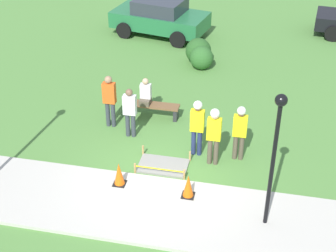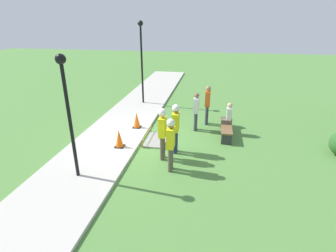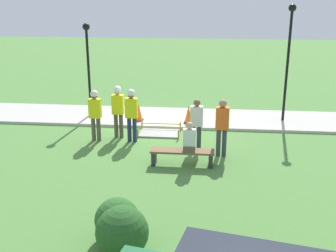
{
  "view_description": "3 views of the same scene",
  "coord_description": "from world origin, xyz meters",
  "px_view_note": "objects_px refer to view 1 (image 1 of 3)",
  "views": [
    {
      "loc": [
        2.57,
        -11.07,
        8.92
      ],
      "look_at": [
        -0.04,
        1.06,
        1.12
      ],
      "focal_mm": 55.0,
      "sensor_mm": 36.0,
      "label": 1
    },
    {
      "loc": [
        9.14,
        2.67,
        4.53
      ],
      "look_at": [
        0.28,
        1.09,
        0.82
      ],
      "focal_mm": 28.0,
      "sensor_mm": 36.0,
      "label": 2
    },
    {
      "loc": [
        -1.83,
        14.68,
        4.93
      ],
      "look_at": [
        -0.54,
        2.04,
        0.79
      ],
      "focal_mm": 45.0,
      "sensor_mm": 36.0,
      "label": 3
    }
  ],
  "objects_px": {
    "person_seated_on_bench": "(145,94)",
    "worker_assistant": "(240,129)",
    "park_bench": "(151,108)",
    "bystander_in_orange_shirt": "(110,98)",
    "worker_supervisor": "(197,123)",
    "parked_car_green": "(160,17)",
    "traffic_cone_near_patch": "(119,174)",
    "traffic_cone_far_patch": "(188,186)",
    "bystander_in_gray_shirt": "(130,110)",
    "lamppost_near": "(276,142)",
    "worker_trainee": "(214,132)"
  },
  "relations": [
    {
      "from": "person_seated_on_bench",
      "to": "worker_assistant",
      "type": "height_order",
      "value": "worker_assistant"
    },
    {
      "from": "park_bench",
      "to": "worker_assistant",
      "type": "bearing_deg",
      "value": -30.68
    },
    {
      "from": "worker_assistant",
      "to": "bystander_in_orange_shirt",
      "type": "relative_size",
      "value": 0.98
    },
    {
      "from": "worker_supervisor",
      "to": "parked_car_green",
      "type": "xyz_separation_m",
      "value": [
        -3.16,
        8.94,
        -0.24
      ]
    },
    {
      "from": "traffic_cone_near_patch",
      "to": "traffic_cone_far_patch",
      "type": "distance_m",
      "value": 1.92
    },
    {
      "from": "bystander_in_gray_shirt",
      "to": "lamppost_near",
      "type": "bearing_deg",
      "value": -36.46
    },
    {
      "from": "park_bench",
      "to": "worker_assistant",
      "type": "xyz_separation_m",
      "value": [
        3.06,
        -1.81,
        0.71
      ]
    },
    {
      "from": "worker_assistant",
      "to": "bystander_in_orange_shirt",
      "type": "height_order",
      "value": "bystander_in_orange_shirt"
    },
    {
      "from": "traffic_cone_near_patch",
      "to": "parked_car_green",
      "type": "distance_m",
      "value": 11.01
    },
    {
      "from": "traffic_cone_far_patch",
      "to": "worker_assistant",
      "type": "height_order",
      "value": "worker_assistant"
    },
    {
      "from": "bystander_in_orange_shirt",
      "to": "lamppost_near",
      "type": "distance_m",
      "value": 6.48
    },
    {
      "from": "worker_supervisor",
      "to": "parked_car_green",
      "type": "relative_size",
      "value": 0.4
    },
    {
      "from": "park_bench",
      "to": "bystander_in_orange_shirt",
      "type": "distance_m",
      "value": 1.58
    },
    {
      "from": "traffic_cone_near_patch",
      "to": "worker_assistant",
      "type": "relative_size",
      "value": 0.38
    },
    {
      "from": "worker_supervisor",
      "to": "lamppost_near",
      "type": "bearing_deg",
      "value": -50.82
    },
    {
      "from": "worker_assistant",
      "to": "bystander_in_gray_shirt",
      "type": "height_order",
      "value": "worker_assistant"
    },
    {
      "from": "worker_assistant",
      "to": "parked_car_green",
      "type": "bearing_deg",
      "value": 116.23
    },
    {
      "from": "traffic_cone_near_patch",
      "to": "worker_supervisor",
      "type": "height_order",
      "value": "worker_supervisor"
    },
    {
      "from": "bystander_in_orange_shirt",
      "to": "lamppost_near",
      "type": "xyz_separation_m",
      "value": [
        5.15,
        -3.66,
        1.46
      ]
    },
    {
      "from": "traffic_cone_far_patch",
      "to": "worker_assistant",
      "type": "xyz_separation_m",
      "value": [
        1.11,
        2.11,
        0.62
      ]
    },
    {
      "from": "park_bench",
      "to": "lamppost_near",
      "type": "distance_m",
      "value": 6.4
    },
    {
      "from": "person_seated_on_bench",
      "to": "worker_supervisor",
      "type": "relative_size",
      "value": 0.49
    },
    {
      "from": "worker_trainee",
      "to": "bystander_in_gray_shirt",
      "type": "relative_size",
      "value": 1.1
    },
    {
      "from": "person_seated_on_bench",
      "to": "lamppost_near",
      "type": "xyz_separation_m",
      "value": [
        4.21,
        -4.56,
        1.67
      ]
    },
    {
      "from": "parked_car_green",
      "to": "worker_assistant",
      "type": "bearing_deg",
      "value": -52.16
    },
    {
      "from": "park_bench",
      "to": "person_seated_on_bench",
      "type": "xyz_separation_m",
      "value": [
        -0.21,
        0.05,
        0.48
      ]
    },
    {
      "from": "traffic_cone_near_patch",
      "to": "worker_assistant",
      "type": "bearing_deg",
      "value": 33.54
    },
    {
      "from": "person_seated_on_bench",
      "to": "bystander_in_gray_shirt",
      "type": "bearing_deg",
      "value": -96.35
    },
    {
      "from": "worker_assistant",
      "to": "bystander_in_gray_shirt",
      "type": "bearing_deg",
      "value": 171.35
    },
    {
      "from": "traffic_cone_near_patch",
      "to": "worker_trainee",
      "type": "relative_size",
      "value": 0.37
    },
    {
      "from": "person_seated_on_bench",
      "to": "bystander_in_gray_shirt",
      "type": "height_order",
      "value": "bystander_in_gray_shirt"
    },
    {
      "from": "traffic_cone_near_patch",
      "to": "worker_supervisor",
      "type": "bearing_deg",
      "value": 47.74
    },
    {
      "from": "traffic_cone_near_patch",
      "to": "person_seated_on_bench",
      "type": "distance_m",
      "value": 3.89
    },
    {
      "from": "traffic_cone_far_patch",
      "to": "worker_assistant",
      "type": "relative_size",
      "value": 0.38
    },
    {
      "from": "bystander_in_orange_shirt",
      "to": "traffic_cone_far_patch",
      "type": "bearing_deg",
      "value": -44.79
    },
    {
      "from": "traffic_cone_far_patch",
      "to": "park_bench",
      "type": "bearing_deg",
      "value": 116.44
    },
    {
      "from": "worker_trainee",
      "to": "lamppost_near",
      "type": "relative_size",
      "value": 0.51
    },
    {
      "from": "bystander_in_gray_shirt",
      "to": "bystander_in_orange_shirt",
      "type": "bearing_deg",
      "value": 150.61
    },
    {
      "from": "park_bench",
      "to": "worker_assistant",
      "type": "relative_size",
      "value": 1.06
    },
    {
      "from": "worker_supervisor",
      "to": "bystander_in_gray_shirt",
      "type": "height_order",
      "value": "worker_supervisor"
    },
    {
      "from": "person_seated_on_bench",
      "to": "worker_supervisor",
      "type": "height_order",
      "value": "worker_supervisor"
    },
    {
      "from": "traffic_cone_near_patch",
      "to": "worker_supervisor",
      "type": "xyz_separation_m",
      "value": [
        1.79,
        1.97,
        0.66
      ]
    },
    {
      "from": "traffic_cone_far_patch",
      "to": "lamppost_near",
      "type": "relative_size",
      "value": 0.19
    },
    {
      "from": "traffic_cone_far_patch",
      "to": "parked_car_green",
      "type": "relative_size",
      "value": 0.15
    },
    {
      "from": "person_seated_on_bench",
      "to": "worker_supervisor",
      "type": "xyz_separation_m",
      "value": [
        2.03,
        -1.89,
        0.27
      ]
    },
    {
      "from": "worker_trainee",
      "to": "lamppost_near",
      "type": "bearing_deg",
      "value": -54.59
    },
    {
      "from": "bystander_in_orange_shirt",
      "to": "bystander_in_gray_shirt",
      "type": "relative_size",
      "value": 1.08
    },
    {
      "from": "traffic_cone_near_patch",
      "to": "bystander_in_orange_shirt",
      "type": "height_order",
      "value": "bystander_in_orange_shirt"
    },
    {
      "from": "traffic_cone_near_patch",
      "to": "worker_assistant",
      "type": "distance_m",
      "value": 3.68
    },
    {
      "from": "park_bench",
      "to": "worker_assistant",
      "type": "height_order",
      "value": "worker_assistant"
    }
  ]
}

